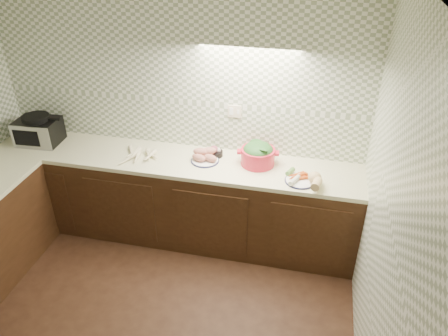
% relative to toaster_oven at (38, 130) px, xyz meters
% --- Properties ---
extents(room, '(3.60, 3.60, 2.60)m').
position_rel_toaster_oven_xyz_m(room, '(1.41, -1.52, 0.59)').
color(room, black).
rests_on(room, ground).
extents(counter, '(3.60, 3.60, 0.90)m').
position_rel_toaster_oven_xyz_m(counter, '(0.73, -0.84, -0.59)').
color(counter, black).
rests_on(counter, ground).
extents(toaster_oven, '(0.43, 0.34, 0.29)m').
position_rel_toaster_oven_xyz_m(toaster_oven, '(0.00, 0.00, 0.00)').
color(toaster_oven, black).
rests_on(toaster_oven, counter).
extents(parsnip_pile, '(0.37, 0.33, 0.07)m').
position_rel_toaster_oven_xyz_m(parsnip_pile, '(1.10, -0.08, -0.11)').
color(parsnip_pile, beige).
rests_on(parsnip_pile, counter).
extents(sweet_potato_plate, '(0.27, 0.27, 0.12)m').
position_rel_toaster_oven_xyz_m(sweet_potato_plate, '(1.73, 0.01, -0.09)').
color(sweet_potato_plate, '#16173D').
rests_on(sweet_potato_plate, counter).
extents(onion_bowl, '(0.14, 0.14, 0.11)m').
position_rel_toaster_oven_xyz_m(onion_bowl, '(1.80, 0.12, -0.10)').
color(onion_bowl, black).
rests_on(onion_bowl, counter).
extents(dutch_oven, '(0.39, 0.35, 0.22)m').
position_rel_toaster_oven_xyz_m(dutch_oven, '(2.22, 0.06, -0.03)').
color(dutch_oven, red).
rests_on(dutch_oven, counter).
extents(veg_plate, '(0.35, 0.30, 0.12)m').
position_rel_toaster_oven_xyz_m(veg_plate, '(2.69, -0.16, -0.09)').
color(veg_plate, '#16173D').
rests_on(veg_plate, counter).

